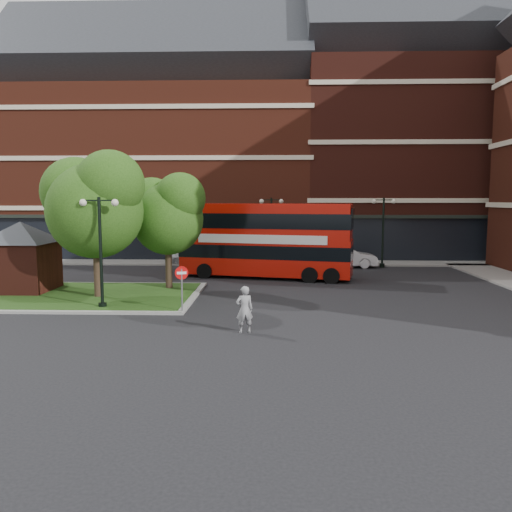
{
  "coord_description": "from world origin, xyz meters",
  "views": [
    {
      "loc": [
        2.04,
        -21.41,
        4.9
      ],
      "look_at": [
        1.23,
        3.99,
        2.0
      ],
      "focal_mm": 35.0,
      "sensor_mm": 36.0,
      "label": 1
    }
  ],
  "objects_px": {
    "woman": "(245,309)",
    "car_silver": "(194,255)",
    "bus": "(266,235)",
    "car_white": "(345,257)"
  },
  "relations": [
    {
      "from": "car_white",
      "to": "woman",
      "type": "bearing_deg",
      "value": 161.31
    },
    {
      "from": "bus",
      "to": "car_silver",
      "type": "height_order",
      "value": "bus"
    },
    {
      "from": "woman",
      "to": "car_silver",
      "type": "bearing_deg",
      "value": -90.57
    },
    {
      "from": "bus",
      "to": "car_white",
      "type": "height_order",
      "value": "bus"
    },
    {
      "from": "car_silver",
      "to": "car_white",
      "type": "relative_size",
      "value": 0.86
    },
    {
      "from": "bus",
      "to": "woman",
      "type": "xyz_separation_m",
      "value": [
        -0.6,
        -13.04,
        -1.79
      ]
    },
    {
      "from": "bus",
      "to": "woman",
      "type": "distance_m",
      "value": 13.18
    },
    {
      "from": "woman",
      "to": "car_silver",
      "type": "height_order",
      "value": "woman"
    },
    {
      "from": "woman",
      "to": "car_white",
      "type": "xyz_separation_m",
      "value": [
        6.27,
        17.96,
        -0.12
      ]
    },
    {
      "from": "bus",
      "to": "woman",
      "type": "relative_size",
      "value": 6.25
    }
  ]
}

